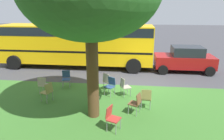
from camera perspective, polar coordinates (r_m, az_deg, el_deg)
ground at (r=11.26m, az=8.25°, el=-4.00°), size 80.00×80.00×0.00m
grass_verge at (r=8.36m, az=8.85°, el=-11.93°), size 48.00×6.00×0.01m
chair_0 at (r=10.25m, az=-1.28°, el=-2.90°), size 0.58×0.58×0.88m
chair_1 at (r=8.51m, az=9.57°, el=-7.54°), size 0.45×0.45×0.88m
chair_2 at (r=8.73m, az=-5.39°, el=-6.68°), size 0.57×0.57×0.88m
chair_3 at (r=8.05m, az=6.78°, el=-8.89°), size 0.54×0.54×0.88m
chair_4 at (r=7.03m, az=-0.04°, el=-12.91°), size 0.54×0.54×0.88m
chair_5 at (r=9.44m, az=-17.64°, el=-5.57°), size 0.55×0.54×0.88m
chair_6 at (r=10.32m, az=-18.76°, el=-3.72°), size 0.45×0.45×0.88m
chair_7 at (r=9.59m, az=3.51°, el=-4.40°), size 0.56×0.56×0.88m
chair_8 at (r=9.68m, az=-0.45°, el=-4.14°), size 0.57×0.57×0.88m
chair_9 at (r=10.94m, az=-12.74°, el=-2.02°), size 0.50×0.51×0.88m
parked_car at (r=13.99m, az=19.70°, el=2.96°), size 3.70×1.92×1.65m
school_bus at (r=14.43m, az=-9.96°, el=7.87°), size 10.40×2.80×2.88m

